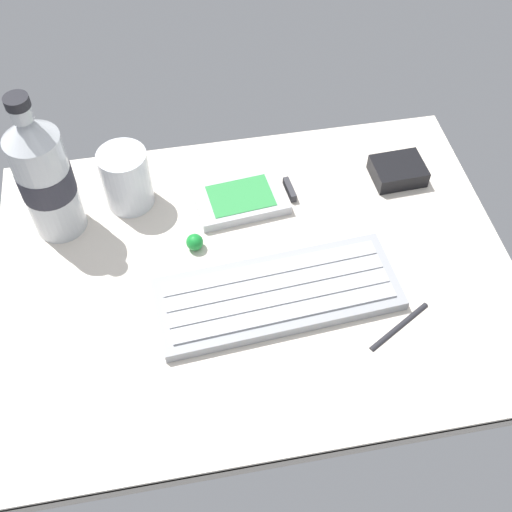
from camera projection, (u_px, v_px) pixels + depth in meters
The scene contains 8 objects.
ground_plane at pixel (256, 277), 80.21cm from camera, with size 64.00×48.00×2.80cm.
keyboard at pixel (278, 294), 76.50cm from camera, with size 29.71×13.04×1.70cm.
handheld_device at pixel (246, 199), 85.95cm from camera, with size 13.33×8.83×1.50cm.
juice_cup at pixel (127, 180), 83.62cm from camera, with size 6.40×6.40×8.50cm.
water_bottle at pixel (44, 176), 77.01cm from camera, with size 6.73×6.73×20.80cm.
charger_block at pixel (398, 171), 88.48cm from camera, with size 7.00×5.60×2.40cm, color black.
trackball_mouse at pixel (195, 242), 80.93cm from camera, with size 2.20×2.20×2.20cm, color #198C33.
stylus_pen at pixel (400, 325), 74.33cm from camera, with size 0.70×0.70×9.50cm, color #26262B.
Camera 1 is at (-8.35, -46.17, 64.29)cm, focal length 44.89 mm.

